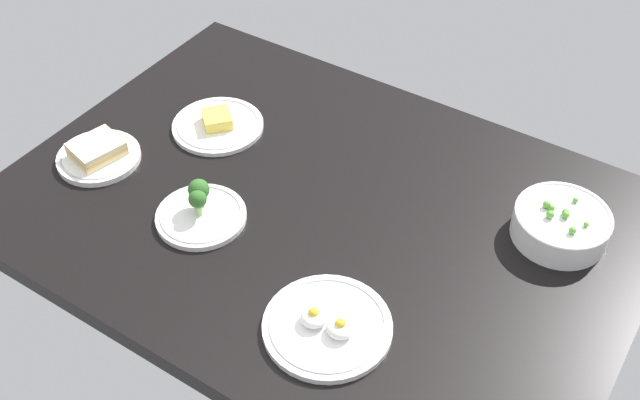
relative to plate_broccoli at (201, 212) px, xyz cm
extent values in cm
cube|color=black|center=(17.62, 14.77, -3.65)|extent=(121.27, 86.55, 4.00)
cylinder|color=white|center=(0.19, -0.22, -1.06)|extent=(17.42, 17.42, 1.18)
torus|color=#B7B7BC|center=(0.19, -0.22, -0.47)|extent=(15.83, 15.83, 0.50)
cylinder|color=#9EBC72|center=(0.04, -0.31, 0.89)|extent=(1.23, 1.23, 2.73)
sphere|color=#2D6023|center=(0.04, -0.31, 3.57)|extent=(3.51, 3.51, 3.51)
cylinder|color=#9EBC72|center=(-1.19, 1.57, 0.92)|extent=(1.45, 1.45, 2.79)
sphere|color=#2D6023|center=(-1.19, 1.57, 3.87)|extent=(4.14, 4.14, 4.14)
cylinder|color=white|center=(59.20, 32.72, 1.05)|extent=(17.83, 17.83, 5.40)
torus|color=white|center=(59.20, 32.72, 3.75)|extent=(17.91, 17.91, 0.80)
sphere|color=#599E38|center=(55.72, 32.81, 4.50)|extent=(1.52, 1.52, 1.52)
sphere|color=#599E38|center=(62.03, 29.02, 4.46)|extent=(1.43, 1.43, 1.43)
sphere|color=#599E38|center=(56.80, 32.62, 4.36)|extent=(1.22, 1.22, 1.22)
sphere|color=#599E38|center=(63.53, 32.06, 4.26)|extent=(1.02, 1.02, 1.02)
sphere|color=#599E38|center=(57.22, 30.64, 4.52)|extent=(1.54, 1.54, 1.54)
sphere|color=#599E38|center=(59.62, 32.18, 4.46)|extent=(1.43, 1.43, 1.43)
sphere|color=#599E38|center=(59.72, 37.11, 4.28)|extent=(1.07, 1.07, 1.07)
sphere|color=#599E38|center=(59.31, 32.87, 4.41)|extent=(1.32, 1.32, 1.32)
cylinder|color=white|center=(-14.65, 23.62, -1.14)|extent=(19.86, 19.86, 1.01)
torus|color=#B7B7BC|center=(-14.65, 23.62, -0.64)|extent=(17.98, 17.98, 0.50)
cube|color=#F2D14C|center=(-14.65, 23.62, 0.71)|extent=(8.60, 8.57, 2.69)
cylinder|color=white|center=(34.52, -9.07, -1.03)|extent=(21.90, 21.90, 1.24)
torus|color=#B7B7BC|center=(34.52, -9.07, -0.41)|extent=(19.77, 19.77, 0.50)
ellipsoid|color=white|center=(32.32, -9.80, 0.87)|extent=(4.65, 4.65, 2.56)
sphere|color=yellow|center=(32.32, -9.80, 2.02)|extent=(1.86, 1.86, 1.86)
ellipsoid|color=white|center=(37.20, -9.33, 0.86)|extent=(4.62, 4.62, 2.54)
sphere|color=yellow|center=(37.20, -9.33, 2.00)|extent=(1.85, 1.85, 1.85)
cylinder|color=white|center=(-28.69, 1.71, -1.00)|extent=(17.25, 17.25, 1.29)
torus|color=#B7B7BC|center=(-28.69, 1.71, -0.36)|extent=(15.68, 15.68, 0.50)
cube|color=beige|center=(-28.69, 1.71, 0.24)|extent=(10.53, 11.53, 1.20)
cube|color=#E5B24C|center=(-28.69, 1.71, 1.24)|extent=(10.53, 11.53, 0.80)
cube|color=beige|center=(-28.69, 1.71, 2.24)|extent=(10.53, 11.53, 1.20)
camera|label=1|loc=(76.04, -75.44, 103.04)|focal=43.25mm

